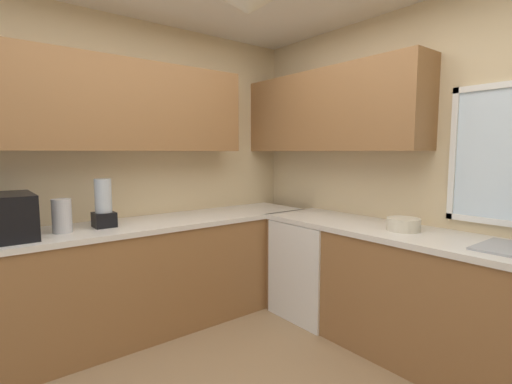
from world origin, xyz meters
name	(u,v)px	position (x,y,z in m)	size (l,w,h in m)	color
room_shell	(273,105)	(-0.35, 0.45, 1.72)	(3.65, 3.51, 2.61)	beige
counter_run_left	(139,277)	(-1.46, 0.00, 0.44)	(0.65, 3.12, 0.88)	olive
counter_run_back	(429,299)	(0.21, 1.38, 0.44)	(2.74, 0.65, 0.88)	olive
dishwasher	(316,268)	(-0.80, 1.35, 0.42)	(0.60, 0.60, 0.84)	white
microwave	(2,217)	(-1.46, -0.88, 1.03)	(0.48, 0.36, 0.29)	black
kettle	(62,216)	(-1.44, -0.53, 1.00)	(0.13, 0.13, 0.23)	#B7B7BC
bowl	(403,224)	(0.00, 1.38, 0.93)	(0.23, 0.23, 0.09)	beige
blender_appliance	(104,205)	(-1.46, -0.25, 1.05)	(0.15, 0.15, 0.36)	black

